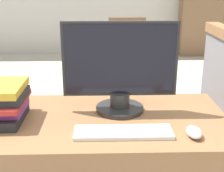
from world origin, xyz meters
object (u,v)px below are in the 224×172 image
(book_stack, at_px, (4,102))
(far_chair, at_px, (127,57))
(monitor, at_px, (120,69))
(mouse, at_px, (194,132))
(keyboard, at_px, (123,132))

(book_stack, xyz_separation_m, far_chair, (0.73, 2.31, -0.36))
(monitor, relative_size, mouse, 5.30)
(monitor, height_order, book_stack, monitor)
(keyboard, bearing_deg, book_stack, 164.08)
(monitor, xyz_separation_m, book_stack, (-0.52, -0.10, -0.12))
(keyboard, distance_m, mouse, 0.29)
(keyboard, bearing_deg, monitor, 90.39)
(mouse, relative_size, book_stack, 0.37)
(book_stack, relative_size, far_chair, 0.29)
(mouse, bearing_deg, far_chair, 91.87)
(monitor, bearing_deg, far_chair, 84.69)
(keyboard, distance_m, far_chair, 2.48)
(far_chair, bearing_deg, mouse, -44.22)
(keyboard, xyz_separation_m, mouse, (0.28, -0.03, 0.01))
(mouse, distance_m, book_stack, 0.83)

